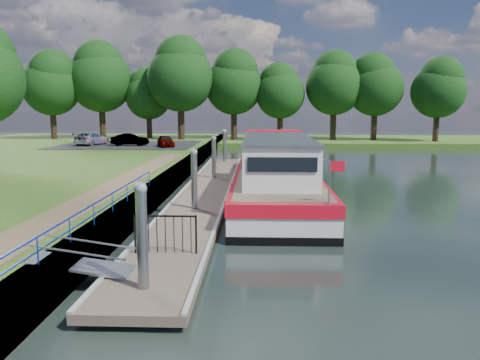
{
  "coord_description": "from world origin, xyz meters",
  "views": [
    {
      "loc": [
        2.69,
        -10.97,
        4.62
      ],
      "look_at": [
        1.89,
        9.98,
        1.4
      ],
      "focal_mm": 35.0,
      "sensor_mm": 36.0,
      "label": 1
    }
  ],
  "objects_px": {
    "barge": "(274,173)",
    "car_b": "(130,140)",
    "pontoon": "(206,194)",
    "car_c": "(92,139)",
    "car_a": "(166,141)"
  },
  "relations": [
    {
      "from": "barge",
      "to": "car_b",
      "type": "height_order",
      "value": "barge"
    },
    {
      "from": "pontoon",
      "to": "car_a",
      "type": "distance_m",
      "value": 23.2
    },
    {
      "from": "pontoon",
      "to": "car_a",
      "type": "relative_size",
      "value": 8.78
    },
    {
      "from": "barge",
      "to": "car_b",
      "type": "xyz_separation_m",
      "value": [
        -14.01,
        21.66,
        0.36
      ]
    },
    {
      "from": "barge",
      "to": "car_a",
      "type": "relative_size",
      "value": 6.19
    },
    {
      "from": "car_a",
      "to": "car_b",
      "type": "distance_m",
      "value": 4.11
    },
    {
      "from": "pontoon",
      "to": "car_a",
      "type": "height_order",
      "value": "car_a"
    },
    {
      "from": "barge",
      "to": "car_b",
      "type": "distance_m",
      "value": 25.8
    },
    {
      "from": "car_b",
      "to": "car_c",
      "type": "height_order",
      "value": "car_c"
    },
    {
      "from": "pontoon",
      "to": "car_b",
      "type": "xyz_separation_m",
      "value": [
        -10.42,
        23.43,
        1.26
      ]
    },
    {
      "from": "pontoon",
      "to": "car_c",
      "type": "height_order",
      "value": "car_c"
    },
    {
      "from": "car_b",
      "to": "car_c",
      "type": "bearing_deg",
      "value": 74.47
    },
    {
      "from": "car_a",
      "to": "car_b",
      "type": "height_order",
      "value": "car_b"
    },
    {
      "from": "barge",
      "to": "car_a",
      "type": "bearing_deg",
      "value": 116.23
    },
    {
      "from": "car_c",
      "to": "pontoon",
      "type": "bearing_deg",
      "value": 135.97
    }
  ]
}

